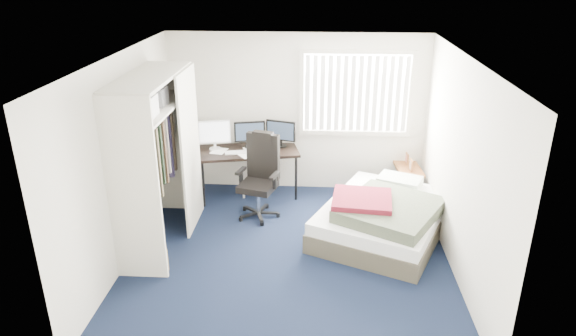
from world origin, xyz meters
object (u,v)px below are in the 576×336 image
(desk, at_px, (248,148))
(office_chair, at_px, (260,185))
(bed, at_px, (383,216))
(nightstand, at_px, (408,170))

(desk, distance_m, office_chair, 0.79)
(desk, height_order, office_chair, office_chair)
(bed, bearing_deg, desk, 149.34)
(office_chair, xyz_separation_m, bed, (1.73, -0.51, -0.19))
(desk, height_order, nightstand, desk)
(nightstand, xyz_separation_m, bed, (-0.51, -1.28, -0.16))
(nightstand, relative_size, bed, 0.31)
(desk, relative_size, office_chair, 1.35)
(office_chair, distance_m, bed, 1.81)
(desk, distance_m, bed, 2.37)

